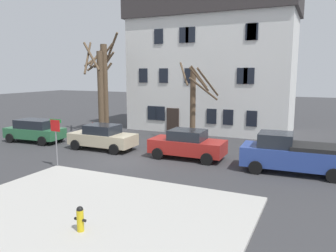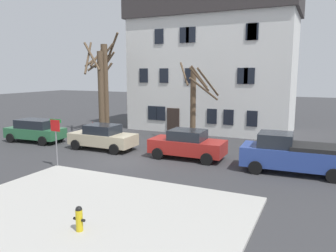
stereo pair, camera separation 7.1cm
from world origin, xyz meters
name	(u,v)px [view 2 (the right image)]	position (x,y,z in m)	size (l,w,h in m)	color
ground_plane	(121,161)	(0.00, 0.00, 0.00)	(120.00, 120.00, 0.00)	#38383A
sidewalk_slab	(90,214)	(3.08, -6.67, 0.06)	(10.95, 8.27, 0.12)	#B7B5AD
building_main	(212,64)	(1.31, 12.69, 5.80)	(14.21, 6.68, 11.42)	white
tree_bare_near	(104,84)	(-6.25, 7.24, 4.12)	(2.76, 2.91, 8.29)	brown
tree_bare_mid	(101,88)	(-6.20, 6.67, 3.81)	(2.42, 2.82, 7.54)	brown
tree_bare_far	(195,101)	(2.02, 6.60, 3.01)	(2.85, 2.69, 5.79)	brown
car_green_wagon	(35,130)	(-8.63, 1.90, 0.87)	(4.43, 2.28, 1.66)	#2D6B42
car_beige_sedan	(103,137)	(-2.71, 2.04, 0.83)	(4.46, 2.10, 1.65)	#C6B793
car_red_sedan	(187,144)	(3.24, 2.23, 0.86)	(4.44, 2.12, 1.71)	#AD231E
pickup_truck_blue	(293,154)	(9.14, 1.85, 0.97)	(5.26, 2.37, 2.00)	#2D4799
fire_hydrant	(79,218)	(3.67, -7.89, 0.54)	(0.42, 0.22, 0.82)	gold
street_sign_pole	(56,134)	(-2.28, -2.60, 1.85)	(0.76, 0.07, 2.64)	slate
bicycle_leaning	(95,130)	(-6.58, 6.17, 0.37)	(1.75, 0.22, 1.03)	black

